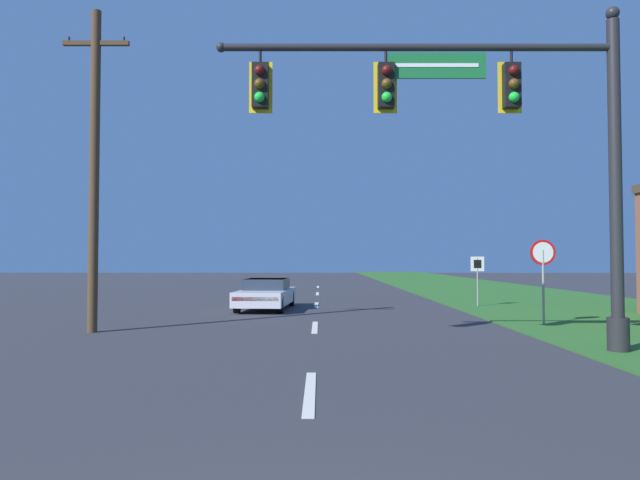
{
  "coord_description": "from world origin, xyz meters",
  "views": [
    {
      "loc": [
        0.15,
        -2.46,
        1.96
      ],
      "look_at": [
        0.0,
        29.39,
        3.04
      ],
      "focal_mm": 32.0,
      "sensor_mm": 36.0,
      "label": 1
    }
  ],
  "objects_px": {
    "stop_sign": "(546,263)",
    "signal_mast": "(506,137)",
    "car_ahead": "(269,294)",
    "route_sign_post": "(480,270)",
    "utility_pole_near": "(97,165)"
  },
  "relations": [
    {
      "from": "signal_mast",
      "to": "route_sign_post",
      "type": "relative_size",
      "value": 4.28
    },
    {
      "from": "stop_sign",
      "to": "signal_mast",
      "type": "bearing_deg",
      "value": -119.0
    },
    {
      "from": "car_ahead",
      "to": "route_sign_post",
      "type": "distance_m",
      "value": 8.72
    },
    {
      "from": "route_sign_post",
      "to": "utility_pole_near",
      "type": "distance_m",
      "value": 15.31
    },
    {
      "from": "stop_sign",
      "to": "car_ahead",
      "type": "bearing_deg",
      "value": 147.67
    },
    {
      "from": "signal_mast",
      "to": "car_ahead",
      "type": "bearing_deg",
      "value": 119.89
    },
    {
      "from": "route_sign_post",
      "to": "utility_pole_near",
      "type": "xyz_separation_m",
      "value": [
        -12.6,
        -8.16,
        3.0
      ]
    },
    {
      "from": "signal_mast",
      "to": "utility_pole_near",
      "type": "xyz_separation_m",
      "value": [
        -10.0,
        3.35,
        -0.01
      ]
    },
    {
      "from": "stop_sign",
      "to": "utility_pole_near",
      "type": "height_order",
      "value": "utility_pole_near"
    },
    {
      "from": "car_ahead",
      "to": "stop_sign",
      "type": "height_order",
      "value": "stop_sign"
    },
    {
      "from": "utility_pole_near",
      "to": "signal_mast",
      "type": "bearing_deg",
      "value": -18.53
    },
    {
      "from": "signal_mast",
      "to": "car_ahead",
      "type": "height_order",
      "value": "signal_mast"
    },
    {
      "from": "signal_mast",
      "to": "stop_sign",
      "type": "xyz_separation_m",
      "value": [
        2.73,
        4.92,
        -2.67
      ]
    },
    {
      "from": "signal_mast",
      "to": "stop_sign",
      "type": "relative_size",
      "value": 3.47
    },
    {
      "from": "signal_mast",
      "to": "car_ahead",
      "type": "distance_m",
      "value": 12.68
    }
  ]
}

